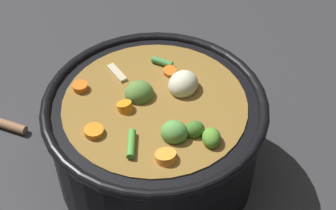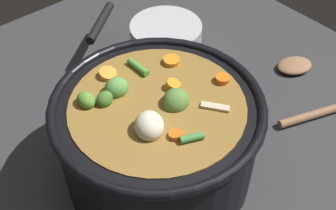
{
  "view_description": "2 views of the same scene",
  "coord_description": "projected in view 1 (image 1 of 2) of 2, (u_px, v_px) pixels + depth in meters",
  "views": [
    {
      "loc": [
        -0.03,
        0.48,
        0.64
      ],
      "look_at": [
        -0.02,
        -0.0,
        0.14
      ],
      "focal_mm": 53.84,
      "sensor_mm": 36.0,
      "label": 1
    },
    {
      "loc": [
        -0.27,
        -0.34,
        0.59
      ],
      "look_at": [
        0.01,
        -0.01,
        0.15
      ],
      "focal_mm": 46.95,
      "sensor_mm": 36.0,
      "label": 2
    }
  ],
  "objects": [
    {
      "name": "ground_plane",
      "position": [
        157.0,
        170.0,
        0.79
      ],
      "size": [
        1.1,
        1.1,
        0.0
      ],
      "primitive_type": "plane",
      "color": "#2D2D30"
    },
    {
      "name": "cooking_pot",
      "position": [
        156.0,
        136.0,
        0.73
      ],
      "size": [
        0.31,
        0.31,
        0.18
      ],
      "color": "black",
      "rests_on": "ground_plane"
    }
  ]
}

